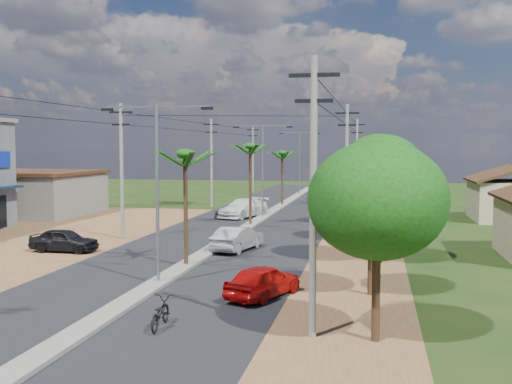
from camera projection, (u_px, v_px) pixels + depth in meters
ground at (158, 285)px, 26.67m from camera, size 160.00×160.00×0.00m
road at (236, 236)px, 41.33m from camera, size 12.00×110.00×0.04m
median at (245, 229)px, 44.26m from camera, size 1.00×90.00×0.18m
dirt_shoulder_east at (360, 239)px, 39.67m from camera, size 5.00×90.00×0.03m
low_shed at (33, 193)px, 54.09m from camera, size 10.40×10.40×3.95m
tree_east_a at (377, 201)px, 18.60m from camera, size 4.40×4.40×6.37m
tree_east_b at (372, 197)px, 24.53m from camera, size 4.00×4.00×5.83m
tree_east_c at (381, 171)px, 31.24m from camera, size 4.60×4.60×6.83m
tree_east_d at (375, 175)px, 38.18m from camera, size 4.20×4.20×6.13m
tree_east_e at (378, 160)px, 45.91m from camera, size 4.80×4.80×7.14m
tree_east_f at (373, 172)px, 53.90m from camera, size 3.80×3.80×5.52m
tree_east_g at (379, 155)px, 61.50m from camera, size 5.00×5.00×7.38m
tree_east_h at (376, 160)px, 69.43m from camera, size 4.40×4.40×6.52m
palm_median_near at (185, 159)px, 30.16m from camera, size 2.00×2.00×6.15m
palm_median_mid at (250, 150)px, 45.77m from camera, size 2.00×2.00×6.55m
palm_median_far at (282, 155)px, 61.46m from camera, size 2.00×2.00×5.85m
streetlight_near at (157, 178)px, 26.30m from camera, size 5.10×0.18×8.00m
streetlight_mid at (262, 163)px, 50.74m from camera, size 5.10×0.18×8.00m
streetlight_far at (299, 157)px, 75.19m from camera, size 5.10×0.18×8.00m
utility_pole_w_b at (122, 168)px, 39.41m from camera, size 1.60×0.24×9.00m
utility_pole_w_c at (211, 160)px, 60.92m from camera, size 1.60×0.24×9.00m
utility_pole_w_d at (253, 157)px, 81.45m from camera, size 1.60×0.24×9.00m
utility_pole_e_a at (313, 191)px, 18.97m from camera, size 1.60×0.24×9.00m
utility_pole_e_b at (347, 167)px, 40.48m from camera, size 1.60×0.24×9.00m
utility_pole_e_c at (357, 160)px, 61.99m from camera, size 1.60×0.24×9.00m
car_red_near at (263, 282)px, 24.34m from camera, size 2.96×4.26×1.35m
car_silver_mid at (237, 239)px, 35.24m from camera, size 2.44×4.61×1.44m
car_white_far at (243, 209)px, 51.73m from camera, size 4.07×5.96×1.60m
car_parked_dark at (64, 241)px, 34.87m from camera, size 4.02×1.67×1.36m
moto_rider_east at (160, 314)px, 20.23m from camera, size 0.81×1.98×1.02m
moto_rider_west_a at (217, 214)px, 50.71m from camera, size 0.65×1.61×0.83m
moto_rider_west_b at (255, 210)px, 53.90m from camera, size 1.00×1.56×0.91m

